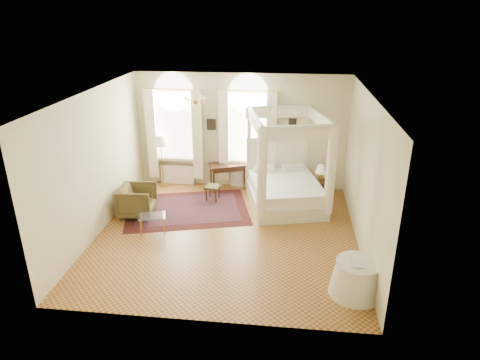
{
  "coord_description": "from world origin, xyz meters",
  "views": [
    {
      "loc": [
        1.31,
        -8.73,
        4.99
      ],
      "look_at": [
        0.27,
        0.4,
        1.23
      ],
      "focal_mm": 32.0,
      "sensor_mm": 36.0,
      "label": 1
    }
  ],
  "objects_px": {
    "canopy_bed": "(286,185)",
    "floor_lamp": "(161,143)",
    "coffee_table": "(152,217)",
    "side_table": "(357,278)",
    "writing_desk": "(227,168)",
    "nightstand": "(318,191)",
    "armchair": "(137,201)",
    "stool": "(213,188)"
  },
  "relations": [
    {
      "from": "canopy_bed",
      "to": "writing_desk",
      "type": "xyz_separation_m",
      "value": [
        -1.69,
        0.93,
        0.09
      ]
    },
    {
      "from": "canopy_bed",
      "to": "floor_lamp",
      "type": "relative_size",
      "value": 1.71
    },
    {
      "from": "nightstand",
      "to": "side_table",
      "type": "height_order",
      "value": "side_table"
    },
    {
      "from": "canopy_bed",
      "to": "writing_desk",
      "type": "height_order",
      "value": "canopy_bed"
    },
    {
      "from": "canopy_bed",
      "to": "armchair",
      "type": "xyz_separation_m",
      "value": [
        -3.73,
        -1.02,
        -0.17
      ]
    },
    {
      "from": "coffee_table",
      "to": "side_table",
      "type": "distance_m",
      "value": 4.83
    },
    {
      "from": "writing_desk",
      "to": "stool",
      "type": "relative_size",
      "value": 2.68
    },
    {
      "from": "stool",
      "to": "coffee_table",
      "type": "xyz_separation_m",
      "value": [
        -1.11,
        -1.91,
        0.02
      ]
    },
    {
      "from": "canopy_bed",
      "to": "armchair",
      "type": "relative_size",
      "value": 3.05
    },
    {
      "from": "armchair",
      "to": "floor_lamp",
      "type": "bearing_deg",
      "value": -6.82
    },
    {
      "from": "nightstand",
      "to": "writing_desk",
      "type": "distance_m",
      "value": 2.65
    },
    {
      "from": "canopy_bed",
      "to": "nightstand",
      "type": "bearing_deg",
      "value": 21.52
    },
    {
      "from": "nightstand",
      "to": "stool",
      "type": "height_order",
      "value": "nightstand"
    },
    {
      "from": "nightstand",
      "to": "armchair",
      "type": "bearing_deg",
      "value": -163.5
    },
    {
      "from": "armchair",
      "to": "floor_lamp",
      "type": "distance_m",
      "value": 2.16
    },
    {
      "from": "nightstand",
      "to": "armchair",
      "type": "distance_m",
      "value": 4.8
    },
    {
      "from": "stool",
      "to": "coffee_table",
      "type": "distance_m",
      "value": 2.21
    },
    {
      "from": "armchair",
      "to": "coffee_table",
      "type": "height_order",
      "value": "armchair"
    },
    {
      "from": "coffee_table",
      "to": "side_table",
      "type": "relative_size",
      "value": 0.71
    },
    {
      "from": "canopy_bed",
      "to": "coffee_table",
      "type": "height_order",
      "value": "canopy_bed"
    },
    {
      "from": "canopy_bed",
      "to": "armchair",
      "type": "distance_m",
      "value": 3.87
    },
    {
      "from": "stool",
      "to": "side_table",
      "type": "distance_m",
      "value": 5.05
    },
    {
      "from": "nightstand",
      "to": "floor_lamp",
      "type": "distance_m",
      "value": 4.65
    },
    {
      "from": "coffee_table",
      "to": "side_table",
      "type": "xyz_separation_m",
      "value": [
        4.46,
        -1.87,
        -0.04
      ]
    },
    {
      "from": "armchair",
      "to": "floor_lamp",
      "type": "xyz_separation_m",
      "value": [
        0.11,
        1.95,
        0.93
      ]
    },
    {
      "from": "writing_desk",
      "to": "nightstand",
      "type": "bearing_deg",
      "value": -12.77
    },
    {
      "from": "coffee_table",
      "to": "floor_lamp",
      "type": "height_order",
      "value": "floor_lamp"
    },
    {
      "from": "writing_desk",
      "to": "armchair",
      "type": "distance_m",
      "value": 2.83
    },
    {
      "from": "nightstand",
      "to": "stool",
      "type": "bearing_deg",
      "value": -174.65
    },
    {
      "from": "coffee_table",
      "to": "side_table",
      "type": "height_order",
      "value": "side_table"
    },
    {
      "from": "stool",
      "to": "writing_desk",
      "type": "bearing_deg",
      "value": 71.09
    },
    {
      "from": "canopy_bed",
      "to": "stool",
      "type": "height_order",
      "value": "canopy_bed"
    },
    {
      "from": "floor_lamp",
      "to": "canopy_bed",
      "type": "bearing_deg",
      "value": -14.37
    },
    {
      "from": "side_table",
      "to": "stool",
      "type": "bearing_deg",
      "value": 131.58
    },
    {
      "from": "armchair",
      "to": "nightstand",
      "type": "bearing_deg",
      "value": -77.16
    },
    {
      "from": "writing_desk",
      "to": "floor_lamp",
      "type": "xyz_separation_m",
      "value": [
        -1.93,
        -0.0,
        0.67
      ]
    },
    {
      "from": "nightstand",
      "to": "floor_lamp",
      "type": "height_order",
      "value": "floor_lamp"
    },
    {
      "from": "canopy_bed",
      "to": "stool",
      "type": "bearing_deg",
      "value": 177.75
    },
    {
      "from": "nightstand",
      "to": "coffee_table",
      "type": "relative_size",
      "value": 0.86
    },
    {
      "from": "stool",
      "to": "floor_lamp",
      "type": "xyz_separation_m",
      "value": [
        -1.64,
        0.85,
        0.97
      ]
    },
    {
      "from": "floor_lamp",
      "to": "side_table",
      "type": "bearing_deg",
      "value": -42.84
    },
    {
      "from": "writing_desk",
      "to": "floor_lamp",
      "type": "bearing_deg",
      "value": -180.0
    }
  ]
}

